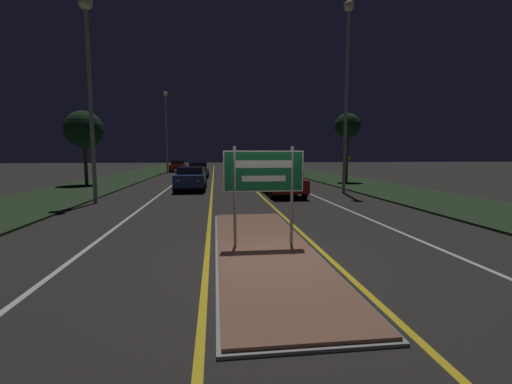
{
  "coord_description": "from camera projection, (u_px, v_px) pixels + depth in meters",
  "views": [
    {
      "loc": [
        -1.12,
        -7.08,
        2.28
      ],
      "look_at": [
        0.0,
        2.28,
        1.21
      ],
      "focal_mm": 24.0,
      "sensor_mm": 36.0,
      "label": 1
    }
  ],
  "objects": [
    {
      "name": "car_receding_0",
      "position": [
        283.0,
        182.0,
        18.53
      ],
      "size": [
        1.89,
        4.56,
        1.46
      ],
      "color": "maroon",
      "rests_on": "ground_plane"
    },
    {
      "name": "verge_right",
      "position": [
        345.0,
        181.0,
        28.23
      ],
      "size": [
        5.0,
        100.0,
        0.08
      ],
      "color": "#23381E",
      "rests_on": "ground_plane"
    },
    {
      "name": "car_receding_1",
      "position": [
        262.0,
        172.0,
        28.54
      ],
      "size": [
        1.91,
        4.36,
        1.34
      ],
      "color": "silver",
      "rests_on": "ground_plane"
    },
    {
      "name": "centre_line_yellow_right",
      "position": [
        241.0,
        178.0,
        32.2
      ],
      "size": [
        0.12,
        70.0,
        0.01
      ],
      "color": "gold",
      "rests_on": "ground_plane"
    },
    {
      "name": "verge_left",
      "position": [
        104.0,
        183.0,
        25.98
      ],
      "size": [
        5.0,
        100.0,
        0.08
      ],
      "color": "#23381E",
      "rests_on": "ground_plane"
    },
    {
      "name": "ground_plane",
      "position": [
        269.0,
        260.0,
        7.38
      ],
      "size": [
        160.0,
        160.0,
        0.0
      ],
      "primitive_type": "plane",
      "color": "#282623"
    },
    {
      "name": "edge_line_white_right",
      "position": [
        302.0,
        177.0,
        32.89
      ],
      "size": [
        0.1,
        70.0,
        0.01
      ],
      "color": "silver",
      "rests_on": "ground_plane"
    },
    {
      "name": "streetlight_left_near",
      "position": [
        88.0,
        62.0,
        15.06
      ],
      "size": [
        0.61,
        0.61,
        9.07
      ],
      "color": "#9E9E99",
      "rests_on": "ground_plane"
    },
    {
      "name": "centre_line_yellow_left",
      "position": [
        213.0,
        178.0,
        31.89
      ],
      "size": [
        0.12,
        70.0,
        0.01
      ],
      "color": "gold",
      "rests_on": "ground_plane"
    },
    {
      "name": "edge_line_white_left",
      "position": [
        148.0,
        178.0,
        31.19
      ],
      "size": [
        0.1,
        70.0,
        0.01
      ],
      "color": "silver",
      "rests_on": "ground_plane"
    },
    {
      "name": "roadside_palm_right",
      "position": [
        348.0,
        127.0,
        26.23
      ],
      "size": [
        1.94,
        1.94,
        5.28
      ],
      "color": "#4C3823",
      "rests_on": "verge_right"
    },
    {
      "name": "streetlight_right_near",
      "position": [
        347.0,
        68.0,
        18.97
      ],
      "size": [
        0.58,
        0.58,
        10.55
      ],
      "color": "#9E9E99",
      "rests_on": "ground_plane"
    },
    {
      "name": "car_approaching_1",
      "position": [
        198.0,
        170.0,
        32.2
      ],
      "size": [
        1.97,
        4.17,
        1.46
      ],
      "color": "#4C514C",
      "rests_on": "ground_plane"
    },
    {
      "name": "car_approaching_2",
      "position": [
        178.0,
        166.0,
        42.86
      ],
      "size": [
        1.88,
        4.26,
        1.42
      ],
      "color": "maroon",
      "rests_on": "ground_plane"
    },
    {
      "name": "car_receding_2",
      "position": [
        250.0,
        167.0,
        37.83
      ],
      "size": [
        2.01,
        4.33,
        1.44
      ],
      "color": "navy",
      "rests_on": "ground_plane"
    },
    {
      "name": "lane_line_white_right",
      "position": [
        271.0,
        177.0,
        32.54
      ],
      "size": [
        0.12,
        70.0,
        0.01
      ],
      "color": "silver",
      "rests_on": "ground_plane"
    },
    {
      "name": "lane_line_white_left",
      "position": [
        182.0,
        178.0,
        31.55
      ],
      "size": [
        0.12,
        70.0,
        0.01
      ],
      "color": "silver",
      "rests_on": "ground_plane"
    },
    {
      "name": "median_island",
      "position": [
        263.0,
        248.0,
        8.14
      ],
      "size": [
        2.28,
        8.6,
        0.1
      ],
      "color": "#999993",
      "rests_on": "ground_plane"
    },
    {
      "name": "car_approaching_0",
      "position": [
        191.0,
        178.0,
        21.28
      ],
      "size": [
        1.89,
        4.45,
        1.44
      ],
      "color": "navy",
      "rests_on": "ground_plane"
    },
    {
      "name": "roadside_palm_left",
      "position": [
        84.0,
        130.0,
        23.8
      ],
      "size": [
        2.56,
        2.56,
        5.16
      ],
      "color": "#4C3823",
      "rests_on": "verge_left"
    },
    {
      "name": "highway_sign",
      "position": [
        264.0,
        176.0,
        7.94
      ],
      "size": [
        1.87,
        0.07,
        2.34
      ],
      "color": "#9E9E99",
      "rests_on": "median_island"
    },
    {
      "name": "car_receding_3",
      "position": [
        265.0,
        165.0,
        47.57
      ],
      "size": [
        1.89,
        4.33,
        1.36
      ],
      "color": "#4C514C",
      "rests_on": "ground_plane"
    },
    {
      "name": "warning_sign",
      "position": [
        347.0,
        164.0,
        29.02
      ],
      "size": [
        0.6,
        0.06,
        2.12
      ],
      "color": "#9E9E99",
      "rests_on": "verge_right"
    },
    {
      "name": "streetlight_left_far",
      "position": [
        166.0,
        122.0,
        38.42
      ],
      "size": [
        0.51,
        0.51,
        9.12
      ],
      "color": "#9E9E99",
      "rests_on": "ground_plane"
    }
  ]
}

